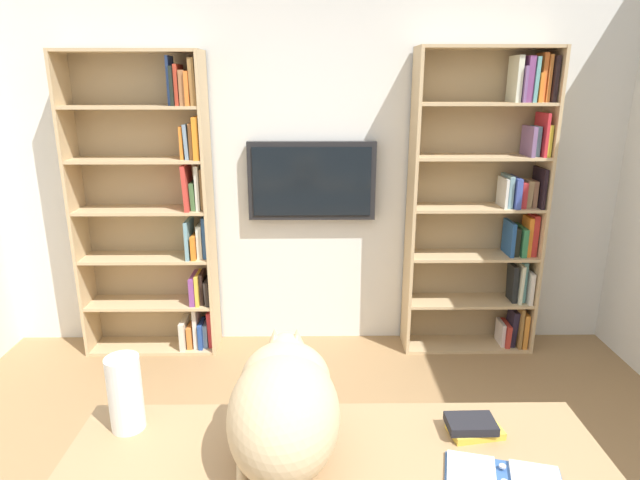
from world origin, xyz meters
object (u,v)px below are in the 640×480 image
object	(u,v)px
bookshelf_right	(160,210)
cat	(284,404)
desk_book_stack	(473,427)
paper_towel_roll	(125,394)
wall_mounted_tv	(312,181)
bookshelf_left	(491,204)

from	to	relation	value
bookshelf_right	cat	xyz separation A→B (m)	(-0.97, 2.21, -0.08)
cat	desk_book_stack	distance (m)	0.63
desk_book_stack	paper_towel_roll	bearing A→B (deg)	-2.31
wall_mounted_tv	desk_book_stack	distance (m)	2.30
desk_book_stack	wall_mounted_tv	bearing A→B (deg)	-76.41
cat	paper_towel_roll	size ratio (longest dim) A/B	2.44
bookshelf_left	wall_mounted_tv	distance (m)	1.25
wall_mounted_tv	bookshelf_left	bearing A→B (deg)	176.18
paper_towel_roll	desk_book_stack	world-z (taller)	paper_towel_roll
wall_mounted_tv	cat	bearing A→B (deg)	88.07
wall_mounted_tv	paper_towel_roll	distance (m)	2.25
bookshelf_left	wall_mounted_tv	bearing A→B (deg)	-3.82
bookshelf_right	cat	bearing A→B (deg)	113.77
bookshelf_left	cat	xyz separation A→B (m)	(1.32, 2.21, -0.11)
bookshelf_left	wall_mounted_tv	xyz separation A→B (m)	(1.24, -0.08, 0.15)
paper_towel_roll	desk_book_stack	size ratio (longest dim) A/B	1.38
bookshelf_left	cat	distance (m)	2.57
cat	paper_towel_roll	world-z (taller)	cat
bookshelf_right	paper_towel_roll	bearing A→B (deg)	102.11
bookshelf_left	cat	world-z (taller)	bookshelf_left
bookshelf_right	paper_towel_roll	xyz separation A→B (m)	(-0.44, 2.07, -0.13)
paper_towel_roll	bookshelf_left	bearing A→B (deg)	-131.77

